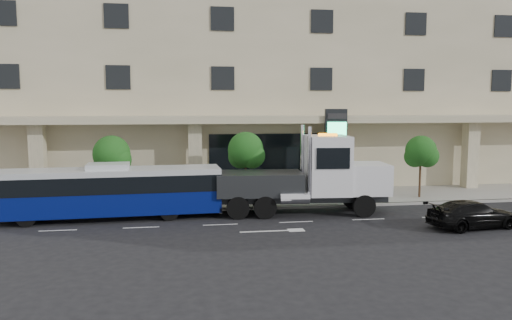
% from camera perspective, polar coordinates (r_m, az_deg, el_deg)
% --- Properties ---
extents(ground, '(120.00, 120.00, 0.00)m').
position_cam_1_polar(ground, '(28.01, 3.89, -6.39)').
color(ground, black).
rests_on(ground, ground).
extents(sidewalk, '(120.00, 6.00, 0.15)m').
position_cam_1_polar(sidewalk, '(32.80, 1.98, -4.39)').
color(sidewalk, gray).
rests_on(sidewalk, ground).
extents(curb, '(120.00, 0.30, 0.15)m').
position_cam_1_polar(curb, '(29.91, 3.05, -5.43)').
color(curb, gray).
rests_on(curb, ground).
extents(convention_center, '(60.00, 17.60, 20.00)m').
position_cam_1_polar(convention_center, '(42.70, -0.62, 11.39)').
color(convention_center, tan).
rests_on(convention_center, ground).
extents(tree_left, '(2.27, 2.20, 4.22)m').
position_cam_1_polar(tree_left, '(30.67, -16.12, 0.37)').
color(tree_left, '#422B19').
rests_on(tree_left, sidewalk).
extents(tree_mid, '(2.28, 2.20, 4.38)m').
position_cam_1_polar(tree_mid, '(30.67, -1.14, 0.88)').
color(tree_mid, '#422B19').
rests_on(tree_mid, sidewalk).
extents(tree_right, '(2.10, 2.00, 4.04)m').
position_cam_1_polar(tree_right, '(34.16, 18.36, 0.73)').
color(tree_right, '#422B19').
rests_on(tree_right, sidewalk).
extents(city_bus, '(12.06, 3.06, 3.03)m').
position_cam_1_polar(city_bus, '(28.06, -16.47, -3.40)').
color(city_bus, black).
rests_on(city_bus, ground).
extents(tow_truck, '(11.02, 3.45, 5.00)m').
position_cam_1_polar(tow_truck, '(28.41, 6.21, -2.02)').
color(tow_truck, '#2D3033').
rests_on(tow_truck, ground).
extents(black_sedan, '(4.95, 2.54, 1.37)m').
position_cam_1_polar(black_sedan, '(27.40, 23.53, -5.71)').
color(black_sedan, black).
rests_on(black_sedan, ground).
extents(signage_pylon, '(1.50, 0.74, 5.76)m').
position_cam_1_polar(signage_pylon, '(33.68, 9.06, 0.97)').
color(signage_pylon, black).
rests_on(signage_pylon, sidewalk).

